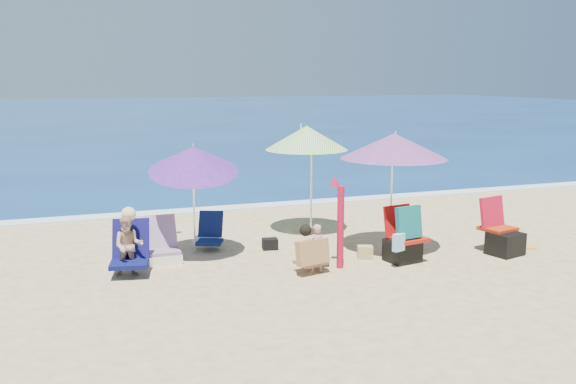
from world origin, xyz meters
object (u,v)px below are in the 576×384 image
object	(u,v)px
chair_navy	(208,237)
chair_rainbow	(163,250)
umbrella_striped	(307,138)
camp_chair_right	(403,241)
person_center	(313,250)
furled_umbrella	(339,218)
person_left	(129,245)
umbrella_turquoise	(394,146)
camp_chair_left	(503,238)
umbrella_blue	(193,159)

from	to	relation	value
chair_navy	chair_rainbow	world-z (taller)	chair_rainbow
umbrella_striped	chair_navy	distance (m)	2.65
camp_chair_right	person_center	distance (m)	1.61
chair_navy	furled_umbrella	bearing A→B (deg)	-48.87
camp_chair_right	person_left	bearing A→B (deg)	169.62
umbrella_striped	furled_umbrella	bearing A→B (deg)	-98.12
camp_chair_right	person_center	bearing A→B (deg)	-177.03
umbrella_striped	person_left	distance (m)	4.08
umbrella_turquoise	umbrella_striped	world-z (taller)	umbrella_striped
camp_chair_left	person_left	bearing A→B (deg)	171.49
camp_chair_right	person_left	distance (m)	4.35
umbrella_blue	camp_chair_left	xyz separation A→B (m)	(4.99, -1.50, -1.38)
chair_navy	umbrella_turquoise	bearing A→B (deg)	-25.31
umbrella_striped	person_center	bearing A→B (deg)	-108.52
furled_umbrella	person_left	size ratio (longest dim) A/B	1.41
umbrella_turquoise	person_left	bearing A→B (deg)	177.89
umbrella_striped	person_center	world-z (taller)	umbrella_striped
umbrella_blue	person_left	bearing A→B (deg)	-152.76
umbrella_striped	camp_chair_right	size ratio (longest dim) A/B	2.21
umbrella_turquoise	chair_navy	world-z (taller)	umbrella_turquoise
umbrella_striped	chair_rainbow	bearing A→B (deg)	-160.01
chair_navy	person_left	size ratio (longest dim) A/B	0.86
umbrella_turquoise	chair_rainbow	size ratio (longest dim) A/B	3.01
chair_rainbow	umbrella_striped	bearing A→B (deg)	19.99
umbrella_blue	chair_rainbow	bearing A→B (deg)	-175.13
umbrella_striped	camp_chair_left	xyz separation A→B (m)	(2.62, -2.51, -1.56)
furled_umbrella	camp_chair_left	bearing A→B (deg)	-3.96
umbrella_blue	camp_chair_left	world-z (taller)	umbrella_blue
camp_chair_left	umbrella_turquoise	bearing A→B (deg)	156.38
person_center	camp_chair_left	bearing A→B (deg)	-0.81
furled_umbrella	chair_rainbow	size ratio (longest dim) A/B	2.00
umbrella_turquoise	person_center	size ratio (longest dim) A/B	2.82
umbrella_striped	camp_chair_right	distance (m)	2.92
umbrella_blue	person_center	xyz separation A→B (m)	(1.54, -1.45, -1.28)
umbrella_blue	chair_navy	xyz separation A→B (m)	(0.35, 0.63, -1.50)
person_center	umbrella_striped	bearing A→B (deg)	71.48
furled_umbrella	person_left	xyz separation A→B (m)	(-3.16, 0.71, -0.33)
camp_chair_left	chair_rainbow	bearing A→B (deg)	165.31
umbrella_turquoise	furled_umbrella	bearing A→B (deg)	-155.95
person_left	chair_rainbow	bearing A→B (deg)	42.47
chair_rainbow	person_center	bearing A→B (deg)	-33.92
umbrella_turquoise	chair_rainbow	world-z (taller)	umbrella_turquoise
furled_umbrella	chair_rainbow	distance (m)	2.93
umbrella_striped	person_left	size ratio (longest dim) A/B	2.04
camp_chair_left	umbrella_blue	bearing A→B (deg)	163.29
chair_navy	umbrella_striped	bearing A→B (deg)	10.66
umbrella_striped	chair_rainbow	xyz separation A→B (m)	(-2.91, -1.06, -1.65)
camp_chair_left	camp_chair_right	bearing A→B (deg)	175.90
umbrella_striped	camp_chair_right	xyz separation A→B (m)	(0.78, -2.38, -1.50)
umbrella_blue	person_left	xyz separation A→B (m)	(-1.13, -0.58, -1.19)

